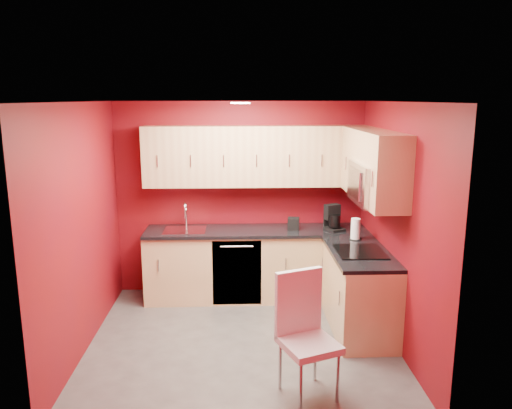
{
  "coord_description": "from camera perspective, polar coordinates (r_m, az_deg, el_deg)",
  "views": [
    {
      "loc": [
        -0.04,
        -4.9,
        2.54
      ],
      "look_at": [
        0.17,
        0.55,
        1.37
      ],
      "focal_mm": 35.0,
      "sensor_mm": 36.0,
      "label": 1
    }
  ],
  "objects": [
    {
      "name": "cooktop",
      "position": [
        5.51,
        11.8,
        -5.29
      ],
      "size": [
        0.5,
        0.55,
        0.01
      ],
      "primitive_type": "cube",
      "color": "black",
      "rests_on": "countertop_right"
    },
    {
      "name": "paper_towel",
      "position": [
        5.95,
        11.3,
        -2.77
      ],
      "size": [
        0.18,
        0.18,
        0.25
      ],
      "primitive_type": null,
      "rotation": [
        0.0,
        0.0,
        -0.31
      ],
      "color": "white",
      "rests_on": "countertop_right"
    },
    {
      "name": "upper_cabinets_back",
      "position": [
        6.27,
        -0.0,
        5.57
      ],
      "size": [
        2.8,
        0.35,
        0.75
      ],
      "primitive_type": "cube",
      "color": "tan",
      "rests_on": "wall_back"
    },
    {
      "name": "wall_right",
      "position": [
        5.32,
        15.81,
        -2.37
      ],
      "size": [
        0.0,
        3.0,
        3.0
      ],
      "primitive_type": "plane",
      "rotation": [
        1.57,
        0.0,
        -1.57
      ],
      "color": "#6A0A0B",
      "rests_on": "floor"
    },
    {
      "name": "wall_front",
      "position": [
        3.63,
        -1.48,
        -8.64
      ],
      "size": [
        3.2,
        0.0,
        3.2
      ],
      "primitive_type": "plane",
      "rotation": [
        -1.57,
        0.0,
        0.0
      ],
      "color": "#6A0A0B",
      "rests_on": "floor"
    },
    {
      "name": "dishwasher_front",
      "position": [
        6.18,
        -2.19,
        -7.81
      ],
      "size": [
        0.6,
        0.02,
        0.82
      ],
      "primitive_type": "cube",
      "color": "black",
      "rests_on": "base_cabinets_back"
    },
    {
      "name": "coffee_maker",
      "position": [
        6.31,
        9.0,
        -1.51
      ],
      "size": [
        0.27,
        0.31,
        0.32
      ],
      "primitive_type": null,
      "rotation": [
        0.0,
        0.0,
        0.4
      ],
      "color": "black",
      "rests_on": "countertop_back"
    },
    {
      "name": "ceiling",
      "position": [
        4.9,
        -1.79,
        11.66
      ],
      "size": [
        3.2,
        3.2,
        0.0
      ],
      "primitive_type": "plane",
      "rotation": [
        3.14,
        0.0,
        0.0
      ],
      "color": "white",
      "rests_on": "wall_back"
    },
    {
      "name": "wall_back",
      "position": [
        6.53,
        -1.81,
        0.71
      ],
      "size": [
        3.2,
        0.0,
        3.2
      ],
      "primitive_type": "plane",
      "rotation": [
        1.57,
        0.0,
        0.0
      ],
      "color": "#6A0A0B",
      "rests_on": "floor"
    },
    {
      "name": "base_cabinets_right",
      "position": [
        5.72,
        11.67,
        -9.73
      ],
      "size": [
        0.6,
        1.3,
        0.87
      ],
      "primitive_type": "cube",
      "color": "#E4B882",
      "rests_on": "floor"
    },
    {
      "name": "napkin_holder",
      "position": [
        6.3,
        4.3,
        -2.2
      ],
      "size": [
        0.16,
        0.16,
        0.15
      ],
      "primitive_type": null,
      "rotation": [
        0.0,
        0.0,
        -0.18
      ],
      "color": "black",
      "rests_on": "countertop_back"
    },
    {
      "name": "countertop_back",
      "position": [
        6.31,
        0.05,
        -3.05
      ],
      "size": [
        2.8,
        0.63,
        0.04
      ],
      "primitive_type": "cube",
      "color": "black",
      "rests_on": "base_cabinets_back"
    },
    {
      "name": "countertop_right",
      "position": [
        5.55,
        11.75,
        -5.43
      ],
      "size": [
        0.63,
        1.27,
        0.04
      ],
      "primitive_type": "cube",
      "color": "black",
      "rests_on": "base_cabinets_right"
    },
    {
      "name": "floor",
      "position": [
        5.52,
        -1.61,
        -15.29
      ],
      "size": [
        3.2,
        3.2,
        0.0
      ],
      "primitive_type": "plane",
      "color": "#55524F",
      "rests_on": "ground"
    },
    {
      "name": "microwave",
      "position": [
        5.37,
        13.32,
        2.36
      ],
      "size": [
        0.42,
        0.76,
        0.42
      ],
      "color": "silver",
      "rests_on": "upper_cabinets_right"
    },
    {
      "name": "wall_left",
      "position": [
        5.3,
        -19.28,
        -2.65
      ],
      "size": [
        0.0,
        3.0,
        3.0
      ],
      "primitive_type": "plane",
      "rotation": [
        1.57,
        0.0,
        1.57
      ],
      "color": "#6A0A0B",
      "rests_on": "floor"
    },
    {
      "name": "upper_cabinets_right",
      "position": [
        5.57,
        13.09,
        5.09
      ],
      "size": [
        0.35,
        1.55,
        0.75
      ],
      "color": "tan",
      "rests_on": "wall_right"
    },
    {
      "name": "dining_chair",
      "position": [
        4.4,
        6.09,
        -14.91
      ],
      "size": [
        0.58,
        0.59,
        1.09
      ],
      "primitive_type": null,
      "rotation": [
        0.0,
        0.0,
        0.37
      ],
      "color": "silver",
      "rests_on": "floor"
    },
    {
      "name": "base_cabinets_back",
      "position": [
        6.45,
        0.04,
        -6.91
      ],
      "size": [
        2.8,
        0.6,
        0.87
      ],
      "primitive_type": "cube",
      "color": "#E4B882",
      "rests_on": "floor"
    },
    {
      "name": "sink",
      "position": [
        6.34,
        -8.12,
        -2.58
      ],
      "size": [
        0.52,
        0.42,
        0.35
      ],
      "color": "silver",
      "rests_on": "countertop_back"
    },
    {
      "name": "downlight",
      "position": [
        5.2,
        -1.81,
        11.52
      ],
      "size": [
        0.2,
        0.2,
        0.01
      ],
      "primitive_type": "cylinder",
      "color": "white",
      "rests_on": "ceiling"
    }
  ]
}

